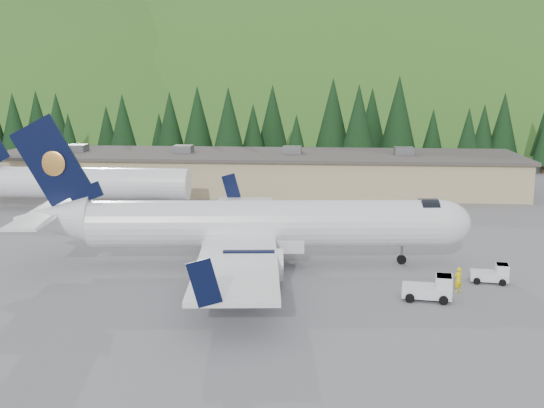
{
  "coord_description": "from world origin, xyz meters",
  "views": [
    {
      "loc": [
        5.16,
        -54.18,
        15.13
      ],
      "look_at": [
        0.0,
        6.0,
        4.0
      ],
      "focal_mm": 45.0,
      "sensor_mm": 36.0,
      "label": 1
    }
  ],
  "objects_px": {
    "airliner": "(252,226)",
    "ramp_worker": "(458,280)",
    "second_airliner": "(71,182)",
    "terminal_building": "(256,171)",
    "baggage_tug_a": "(432,289)",
    "baggage_tug_b": "(493,274)"
  },
  "relations": [
    {
      "from": "airliner",
      "to": "second_airliner",
      "type": "height_order",
      "value": "airliner"
    },
    {
      "from": "second_airliner",
      "to": "baggage_tug_a",
      "type": "distance_m",
      "value": 47.95
    },
    {
      "from": "airliner",
      "to": "second_airliner",
      "type": "xyz_separation_m",
      "value": [
        -23.84,
        22.11,
        0.01
      ]
    },
    {
      "from": "terminal_building",
      "to": "ramp_worker",
      "type": "distance_m",
      "value": 48.22
    },
    {
      "from": "airliner",
      "to": "ramp_worker",
      "type": "xyz_separation_m",
      "value": [
        15.56,
        -5.96,
        -2.39
      ]
    },
    {
      "from": "airliner",
      "to": "ramp_worker",
      "type": "height_order",
      "value": "airliner"
    },
    {
      "from": "baggage_tug_a",
      "to": "second_airliner",
      "type": "bearing_deg",
      "value": 148.68
    },
    {
      "from": "airliner",
      "to": "baggage_tug_b",
      "type": "distance_m",
      "value": 19.09
    },
    {
      "from": "airliner",
      "to": "ramp_worker",
      "type": "relative_size",
      "value": 20.44
    },
    {
      "from": "second_airliner",
      "to": "baggage_tug_b",
      "type": "height_order",
      "value": "second_airliner"
    },
    {
      "from": "airliner",
      "to": "baggage_tug_b",
      "type": "xyz_separation_m",
      "value": [
        18.59,
        -3.42,
        -2.65
      ]
    },
    {
      "from": "terminal_building",
      "to": "ramp_worker",
      "type": "xyz_separation_m",
      "value": [
        19.49,
        -44.07,
        -1.71
      ]
    },
    {
      "from": "second_airliner",
      "to": "ramp_worker",
      "type": "height_order",
      "value": "second_airliner"
    },
    {
      "from": "second_airliner",
      "to": "ramp_worker",
      "type": "relative_size",
      "value": 15.01
    },
    {
      "from": "terminal_building",
      "to": "airliner",
      "type": "bearing_deg",
      "value": -84.12
    },
    {
      "from": "second_airliner",
      "to": "terminal_building",
      "type": "xyz_separation_m",
      "value": [
        19.91,
        16.0,
        -0.7
      ]
    },
    {
      "from": "ramp_worker",
      "to": "baggage_tug_a",
      "type": "bearing_deg",
      "value": 13.09
    },
    {
      "from": "airliner",
      "to": "baggage_tug_a",
      "type": "height_order",
      "value": "airliner"
    },
    {
      "from": "baggage_tug_a",
      "to": "terminal_building",
      "type": "bearing_deg",
      "value": 118.22
    },
    {
      "from": "baggage_tug_a",
      "to": "ramp_worker",
      "type": "height_order",
      "value": "ramp_worker"
    },
    {
      "from": "airliner",
      "to": "ramp_worker",
      "type": "distance_m",
      "value": 16.84
    },
    {
      "from": "baggage_tug_a",
      "to": "ramp_worker",
      "type": "relative_size",
      "value": 1.95
    }
  ]
}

